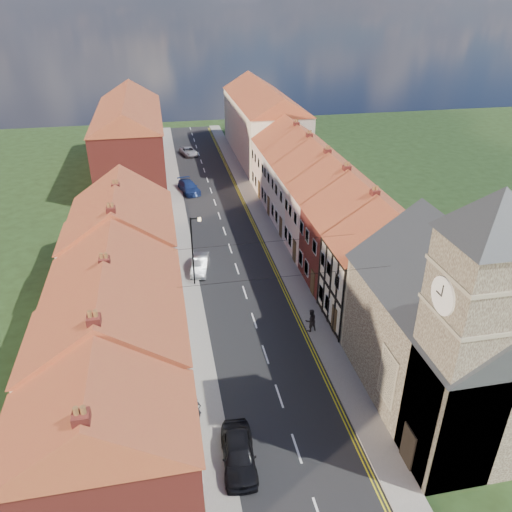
% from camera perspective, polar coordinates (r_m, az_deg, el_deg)
% --- Properties ---
extents(ground, '(160.00, 160.00, 0.00)m').
position_cam_1_polar(ground, '(27.57, 5.87, -24.13)').
color(ground, '#27441D').
rests_on(ground, ground).
extents(road, '(7.00, 90.00, 0.02)m').
position_cam_1_polar(road, '(51.18, -3.63, 2.86)').
color(road, black).
rests_on(road, ground).
extents(pavement_left, '(1.80, 90.00, 0.12)m').
position_cam_1_polar(pavement_left, '(50.85, -8.55, 2.48)').
color(pavement_left, '#ADA79D').
rests_on(pavement_left, ground).
extents(pavement_right, '(1.80, 90.00, 0.12)m').
position_cam_1_polar(pavement_right, '(51.84, 1.19, 3.31)').
color(pavement_right, '#ADA79D').
rests_on(pavement_right, ground).
extents(church, '(11.25, 14.25, 15.20)m').
position_cam_1_polar(church, '(29.20, 22.55, -7.28)').
color(church, '#3A2E28').
rests_on(church, ground).
extents(cottage_r_tudor, '(8.30, 5.20, 9.00)m').
position_cam_1_polar(cottage_r_tudor, '(36.70, 14.53, -1.00)').
color(cottage_r_tudor, beige).
rests_on(cottage_r_tudor, ground).
extents(cottage_r_white_near, '(8.30, 6.00, 9.00)m').
position_cam_1_polar(cottage_r_white_near, '(41.07, 11.52, 2.59)').
color(cottage_r_white_near, maroon).
rests_on(cottage_r_white_near, ground).
extents(cottage_r_cream_mid, '(8.30, 5.20, 9.00)m').
position_cam_1_polar(cottage_r_cream_mid, '(45.65, 9.05, 5.47)').
color(cottage_r_cream_mid, beige).
rests_on(cottage_r_cream_mid, ground).
extents(cottage_r_pink, '(8.30, 6.00, 9.00)m').
position_cam_1_polar(cottage_r_pink, '(50.39, 7.02, 7.79)').
color(cottage_r_pink, '#ADA9A4').
rests_on(cottage_r_pink, ground).
extents(cottage_r_white_far, '(8.30, 5.20, 9.00)m').
position_cam_1_polar(cottage_r_white_far, '(55.26, 5.32, 9.72)').
color(cottage_r_white_far, '#ADA9A4').
rests_on(cottage_r_white_far, ground).
extents(cottage_r_cream_far, '(8.30, 6.00, 9.00)m').
position_cam_1_polar(cottage_r_cream_far, '(60.21, 3.89, 11.31)').
color(cottage_r_cream_far, beige).
rests_on(cottage_r_cream_far, ground).
extents(cottage_l_brick_near, '(8.30, 5.70, 8.80)m').
position_cam_1_polar(cottage_l_brick_near, '(23.68, -17.08, -20.71)').
color(cottage_l_brick_near, maroon).
rests_on(cottage_l_brick_near, ground).
extents(cottage_l_cream, '(8.30, 6.30, 9.10)m').
position_cam_1_polar(cottage_l_cream, '(27.78, -16.27, -11.57)').
color(cottage_l_cream, beige).
rests_on(cottage_l_cream, ground).
extents(cottage_l_white, '(8.30, 6.90, 8.80)m').
position_cam_1_polar(cottage_l_white, '(33.07, -15.61, -4.79)').
color(cottage_l_white, '#ADA9A4').
rests_on(cottage_l_white, ground).
extents(cottage_l_brick_mid, '(8.30, 5.70, 9.10)m').
position_cam_1_polar(cottage_l_brick_mid, '(38.29, -15.21, 0.28)').
color(cottage_l_brick_mid, '#ADA9A4').
rests_on(cottage_l_brick_mid, ground).
extents(cottage_l_pink, '(8.30, 6.30, 8.80)m').
position_cam_1_polar(cottage_l_pink, '(43.59, -14.88, 3.58)').
color(cottage_l_pink, maroon).
rests_on(cottage_l_pink, ground).
extents(block_right_far, '(8.30, 24.20, 10.50)m').
position_cam_1_polar(block_right_far, '(74.41, 0.83, 15.26)').
color(block_right_far, beige).
rests_on(block_right_far, ground).
extents(block_left_far, '(8.30, 24.20, 10.50)m').
position_cam_1_polar(block_left_far, '(68.09, -14.18, 13.23)').
color(block_left_far, maroon).
rests_on(block_left_far, ground).
extents(lamppost, '(0.88, 0.15, 6.00)m').
position_cam_1_polar(lamppost, '(40.37, -7.18, 1.02)').
color(lamppost, black).
rests_on(lamppost, pavement_left).
extents(car_near, '(1.97, 4.34, 1.44)m').
position_cam_1_polar(car_near, '(27.57, -2.00, -21.60)').
color(car_near, black).
rests_on(car_near, ground).
extents(car_mid, '(2.07, 4.04, 1.27)m').
position_cam_1_polar(car_mid, '(43.79, -6.41, -0.96)').
color(car_mid, '#9DA1A4').
rests_on(car_mid, ground).
extents(car_far, '(2.89, 4.91, 1.33)m').
position_cam_1_polar(car_far, '(61.72, -7.67, 7.82)').
color(car_far, navy).
rests_on(car_far, ground).
extents(car_distant, '(2.83, 4.50, 1.16)m').
position_cam_1_polar(car_distant, '(76.70, -7.70, 11.77)').
color(car_distant, '#B7B9C0').
rests_on(car_distant, ground).
extents(pedestrian_left, '(0.64, 0.45, 1.64)m').
position_cam_1_polar(pedestrian_left, '(29.50, -6.86, -17.02)').
color(pedestrian_left, black).
rests_on(pedestrian_left, pavement_left).
extents(pedestrian_right, '(0.98, 0.85, 1.75)m').
position_cam_1_polar(pedestrian_right, '(35.99, 6.28, -7.32)').
color(pedestrian_right, black).
rests_on(pedestrian_right, pavement_right).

